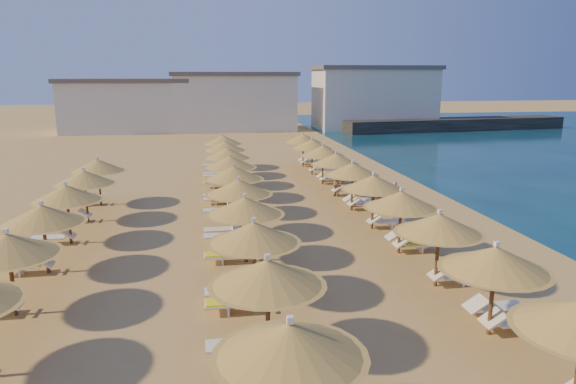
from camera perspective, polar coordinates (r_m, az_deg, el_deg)
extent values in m
plane|color=tan|center=(21.99, 1.44, -5.62)|extent=(220.00, 220.00, 0.00)
cube|color=black|center=(69.95, 18.07, 7.18)|extent=(30.25, 7.02, 1.50)
cube|color=white|center=(67.80, -17.44, 8.97)|extent=(15.00, 8.00, 6.00)
cube|color=#59514C|center=(67.68, -17.63, 11.71)|extent=(15.60, 8.48, 0.50)
cube|color=white|center=(67.03, -5.97, 9.79)|extent=(15.00, 8.00, 6.80)
cube|color=#59514C|center=(66.93, -6.04, 12.91)|extent=(15.60, 8.48, 0.50)
cube|color=white|center=(69.35, 9.49, 10.12)|extent=(15.00, 8.00, 7.60)
cube|color=#59514C|center=(69.28, 9.62, 13.46)|extent=(15.60, 8.48, 0.50)
cylinder|color=brown|center=(15.26, 21.69, -10.91)|extent=(0.12, 0.12, 2.13)
cone|color=olive|center=(14.85, 22.06, -6.85)|extent=(2.77, 2.77, 0.66)
cone|color=olive|center=(14.94, 21.97, -7.83)|extent=(2.99, 2.99, 0.12)
cube|color=white|center=(14.73, 22.19, -5.38)|extent=(0.12, 0.12, 0.14)
cylinder|color=brown|center=(17.98, 16.23, -6.86)|extent=(0.12, 0.12, 2.13)
cone|color=olive|center=(17.64, 16.46, -3.35)|extent=(2.77, 2.77, 0.66)
cone|color=olive|center=(17.72, 16.41, -4.19)|extent=(2.99, 2.99, 0.12)
cube|color=white|center=(17.54, 16.55, -2.09)|extent=(0.12, 0.12, 0.14)
cylinder|color=brown|center=(20.89, 12.31, -3.86)|extent=(0.12, 0.12, 2.13)
cone|color=olive|center=(20.60, 12.46, -0.81)|extent=(2.77, 2.77, 0.66)
cone|color=olive|center=(20.66, 12.42, -1.54)|extent=(2.99, 2.99, 0.12)
cube|color=white|center=(20.51, 12.52, 0.28)|extent=(0.12, 0.12, 0.14)
cylinder|color=brown|center=(23.92, 9.38, -1.60)|extent=(0.12, 0.12, 2.13)
cone|color=olive|center=(23.66, 9.48, 1.09)|extent=(2.77, 2.77, 0.66)
cone|color=olive|center=(23.72, 9.46, 0.44)|extent=(2.99, 2.99, 0.12)
cube|color=white|center=(23.58, 9.52, 2.04)|extent=(0.12, 0.12, 0.14)
cylinder|color=brown|center=(27.02, 7.12, 0.15)|extent=(0.12, 0.12, 2.13)
cone|color=olive|center=(26.79, 7.19, 2.54)|extent=(2.77, 2.77, 0.66)
cone|color=olive|center=(26.84, 7.18, 1.97)|extent=(2.99, 2.99, 0.12)
cube|color=white|center=(26.72, 7.22, 3.39)|extent=(0.12, 0.12, 0.14)
cylinder|color=brown|center=(30.18, 5.33, 1.54)|extent=(0.12, 0.12, 2.13)
cone|color=olive|center=(29.97, 5.38, 3.69)|extent=(2.77, 2.77, 0.66)
cone|color=olive|center=(30.02, 5.37, 3.18)|extent=(2.99, 2.99, 0.12)
cube|color=white|center=(29.91, 5.40, 4.44)|extent=(0.12, 0.12, 0.14)
cylinder|color=brown|center=(33.37, 3.88, 2.66)|extent=(0.12, 0.12, 2.13)
cone|color=olive|center=(33.19, 3.91, 4.61)|extent=(2.77, 2.77, 0.66)
cone|color=olive|center=(33.23, 3.91, 4.15)|extent=(2.99, 2.99, 0.12)
cube|color=white|center=(33.13, 3.93, 5.30)|extent=(0.12, 0.12, 0.14)
cylinder|color=brown|center=(36.59, 2.69, 3.59)|extent=(0.12, 0.12, 2.13)
cone|color=olive|center=(36.42, 2.71, 5.37)|extent=(2.77, 2.77, 0.66)
cone|color=olive|center=(36.46, 2.70, 4.94)|extent=(2.99, 2.99, 0.12)
cube|color=white|center=(36.37, 2.71, 5.99)|extent=(0.12, 0.12, 0.14)
cylinder|color=brown|center=(39.84, 1.68, 4.36)|extent=(0.12, 0.12, 2.13)
cone|color=olive|center=(39.68, 1.69, 6.00)|extent=(2.77, 2.77, 0.66)
cone|color=olive|center=(39.71, 1.69, 5.61)|extent=(2.99, 2.99, 0.12)
cube|color=white|center=(39.63, 1.70, 6.57)|extent=(0.12, 0.12, 0.14)
cone|color=olive|center=(9.86, 0.22, -16.11)|extent=(2.77, 2.77, 0.66)
cone|color=olive|center=(9.99, 0.22, -17.46)|extent=(2.99, 2.99, 0.12)
cube|color=white|center=(9.67, 0.22, -14.03)|extent=(0.12, 0.12, 0.14)
cylinder|color=brown|center=(13.33, -2.26, -13.50)|extent=(0.12, 0.12, 2.13)
cone|color=olive|center=(12.86, -2.30, -8.92)|extent=(2.77, 2.77, 0.66)
cone|color=olive|center=(12.96, -2.29, -10.03)|extent=(2.99, 2.99, 0.12)
cube|color=white|center=(12.71, -2.32, -7.25)|extent=(0.12, 0.12, 0.14)
cylinder|color=brown|center=(16.38, -3.74, -8.32)|extent=(0.12, 0.12, 2.13)
cone|color=olive|center=(16.00, -3.80, -4.50)|extent=(2.77, 2.77, 0.66)
cone|color=olive|center=(16.08, -3.78, -5.42)|extent=(2.99, 2.99, 0.12)
cube|color=white|center=(15.88, -3.82, -3.12)|extent=(0.12, 0.12, 0.14)
cylinder|color=brown|center=(19.53, -4.73, -4.79)|extent=(0.12, 0.12, 2.13)
cone|color=olive|center=(19.21, -4.79, -1.54)|extent=(2.77, 2.77, 0.66)
cone|color=olive|center=(19.28, -4.77, -2.32)|extent=(2.99, 2.99, 0.12)
cube|color=white|center=(19.11, -4.81, -0.37)|extent=(0.12, 0.12, 0.14)
cylinder|color=brown|center=(22.73, -5.43, -2.25)|extent=(0.12, 0.12, 2.13)
cone|color=olive|center=(22.46, -5.49, 0.57)|extent=(2.77, 2.77, 0.66)
cone|color=olive|center=(22.52, -5.48, -0.10)|extent=(2.99, 2.99, 0.12)
cube|color=white|center=(22.38, -5.51, 1.58)|extent=(0.12, 0.12, 0.14)
cylinder|color=brown|center=(25.98, -5.96, -0.33)|extent=(0.12, 0.12, 2.13)
cone|color=olive|center=(25.74, -6.02, 2.15)|extent=(2.77, 2.77, 0.66)
cone|color=olive|center=(25.79, -6.00, 1.56)|extent=(2.99, 2.99, 0.12)
cube|color=white|center=(25.67, -6.04, 3.03)|extent=(0.12, 0.12, 0.14)
cylinder|color=brown|center=(29.25, -6.37, 1.15)|extent=(0.12, 0.12, 2.13)
cone|color=olive|center=(29.04, -6.42, 3.36)|extent=(2.77, 2.77, 0.66)
cone|color=olive|center=(29.08, -6.41, 2.84)|extent=(2.99, 2.99, 0.12)
cube|color=white|center=(28.97, -6.44, 4.15)|extent=(0.12, 0.12, 0.14)
cylinder|color=brown|center=(32.53, -6.69, 2.34)|extent=(0.12, 0.12, 2.13)
cone|color=olive|center=(32.34, -6.75, 4.33)|extent=(2.77, 2.77, 0.66)
cone|color=olive|center=(32.38, -6.73, 3.86)|extent=(2.99, 2.99, 0.12)
cube|color=white|center=(32.29, -6.77, 5.04)|extent=(0.12, 0.12, 0.14)
cylinder|color=brown|center=(35.83, -6.96, 3.31)|extent=(0.12, 0.12, 2.13)
cone|color=olive|center=(35.66, -7.01, 5.12)|extent=(2.77, 2.77, 0.66)
cone|color=olive|center=(35.69, -7.00, 4.69)|extent=(2.99, 2.99, 0.12)
cube|color=white|center=(35.61, -7.03, 5.76)|extent=(0.12, 0.12, 0.14)
cylinder|color=brown|center=(39.14, -7.18, 4.11)|extent=(0.12, 0.12, 2.13)
cone|color=olive|center=(38.98, -7.23, 5.78)|extent=(2.77, 2.77, 0.66)
cone|color=olive|center=(39.01, -7.22, 5.38)|extent=(2.99, 2.99, 0.12)
cube|color=white|center=(38.93, -7.25, 6.36)|extent=(0.12, 0.12, 0.14)
cylinder|color=brown|center=(17.28, -28.29, -8.76)|extent=(0.12, 0.12, 2.13)
cone|color=olive|center=(16.92, -28.70, -5.14)|extent=(2.77, 2.77, 0.66)
cone|color=olive|center=(17.00, -28.61, -6.01)|extent=(2.99, 2.99, 0.12)
cube|color=white|center=(16.81, -28.85, -3.83)|extent=(0.12, 0.12, 0.14)
cylinder|color=brown|center=(20.29, -25.32, -5.35)|extent=(0.12, 0.12, 2.13)
cone|color=olive|center=(19.98, -25.64, -2.22)|extent=(2.77, 2.77, 0.66)
cone|color=olive|center=(20.05, -25.56, -2.97)|extent=(2.99, 2.99, 0.12)
cube|color=white|center=(19.89, -25.75, -1.11)|extent=(0.12, 0.12, 0.14)
cylinder|color=brown|center=(23.39, -23.15, -2.82)|extent=(0.12, 0.12, 2.13)
cone|color=olive|center=(23.13, -23.40, -0.09)|extent=(2.77, 2.77, 0.66)
cone|color=olive|center=(23.19, -23.34, -0.74)|extent=(2.99, 2.99, 0.12)
cube|color=white|center=(23.05, -23.49, 0.88)|extent=(0.12, 0.12, 0.14)
cylinder|color=brown|center=(26.56, -21.50, -0.89)|extent=(0.12, 0.12, 2.13)
cone|color=olive|center=(26.32, -21.71, 1.53)|extent=(2.77, 2.77, 0.66)
cone|color=olive|center=(26.37, -21.66, 0.96)|extent=(2.99, 2.99, 0.12)
cube|color=white|center=(26.25, -21.78, 2.39)|extent=(0.12, 0.12, 0.14)
cylinder|color=brown|center=(29.76, -20.21, 0.63)|extent=(0.12, 0.12, 2.13)
cone|color=olive|center=(29.55, -20.38, 2.80)|extent=(2.77, 2.77, 0.66)
cone|color=olive|center=(29.60, -20.34, 2.28)|extent=(2.99, 2.99, 0.12)
cube|color=white|center=(29.49, -20.44, 3.57)|extent=(0.12, 0.12, 0.14)
cube|color=white|center=(16.02, 24.30, -12.91)|extent=(1.38, 0.63, 0.06)
cube|color=white|center=(16.09, 24.24, -13.43)|extent=(0.06, 0.57, 0.32)
cube|color=white|center=(15.55, 21.80, -12.90)|extent=(0.58, 0.63, 0.40)
cube|color=white|center=(16.70, 22.58, -11.68)|extent=(1.38, 0.63, 0.06)
cube|color=white|center=(16.76, 22.53, -12.18)|extent=(0.06, 0.57, 0.32)
cube|color=white|center=(16.24, 20.15, -11.63)|extent=(0.58, 0.63, 0.40)
cube|color=white|center=(13.61, -6.15, -16.52)|extent=(1.38, 0.63, 0.06)
cube|color=white|center=(13.69, -6.14, -17.10)|extent=(0.06, 0.57, 0.32)
cube|color=white|center=(13.60, -2.64, -15.80)|extent=(0.58, 0.63, 0.40)
cube|color=white|center=(18.63, 18.61, -8.76)|extent=(1.38, 0.63, 0.06)
cube|color=white|center=(18.69, 18.58, -9.22)|extent=(0.06, 0.57, 0.32)
cube|color=white|center=(18.23, 16.38, -8.62)|extent=(0.58, 0.63, 0.40)
cube|color=white|center=(16.61, -6.85, -10.86)|extent=(1.38, 0.63, 0.06)
cube|color=white|center=(16.67, -6.83, -11.36)|extent=(0.06, 0.57, 0.32)
cube|color=white|center=(16.60, -4.03, -10.28)|extent=(0.58, 0.63, 0.40)
cube|color=white|center=(15.79, -6.69, -12.17)|extent=(1.38, 0.63, 0.06)
cube|color=white|center=(15.86, -6.67, -12.69)|extent=(0.06, 0.57, 0.32)
cube|color=white|center=(15.78, -3.72, -11.56)|extent=(0.58, 0.63, 0.40)
cube|color=#FCF31A|center=(15.76, -6.69, -11.99)|extent=(1.32, 0.58, 0.05)
cube|color=white|center=(21.46, 14.46, -5.62)|extent=(1.38, 0.63, 0.06)
cube|color=white|center=(21.51, 14.44, -6.02)|extent=(0.06, 0.57, 0.32)
cube|color=white|center=(21.11, 12.47, -5.42)|extent=(0.58, 0.63, 0.40)
cube|color=#FCF31A|center=(21.44, 14.47, -5.48)|extent=(1.32, 0.58, 0.05)
cube|color=white|center=(22.24, 13.53, -4.90)|extent=(1.38, 0.63, 0.06)
cube|color=white|center=(22.29, 13.51, -5.30)|extent=(0.06, 0.57, 0.32)
cube|color=white|center=(21.90, 11.60, -4.70)|extent=(0.58, 0.63, 0.40)
cube|color=white|center=(19.72, -7.31, -6.96)|extent=(1.38, 0.63, 0.06)
cube|color=white|center=(19.78, -7.30, -7.39)|extent=(0.06, 0.57, 0.32)
cube|color=white|center=(19.71, -4.96, -6.48)|extent=(0.58, 0.63, 0.40)
cube|color=#FCF31A|center=(19.70, -7.32, -6.81)|extent=(1.32, 0.58, 0.05)
cube|color=white|center=(24.41, 11.32, -3.19)|extent=(1.38, 0.63, 0.06)
cube|color=white|center=(24.46, 11.31, -3.55)|extent=(0.06, 0.57, 0.32)
cube|color=white|center=(24.10, 9.54, -2.98)|extent=(0.58, 0.63, 0.40)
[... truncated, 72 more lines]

